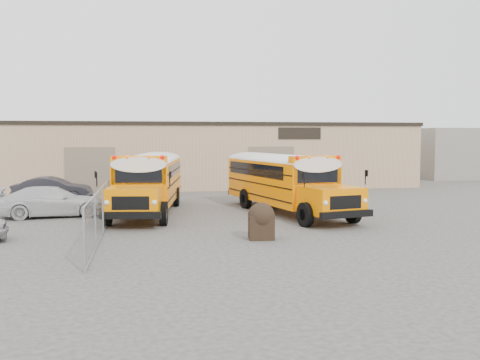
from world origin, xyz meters
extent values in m
plane|color=#3F3C3A|center=(0.00, 0.00, 0.00)|extent=(120.00, 120.00, 0.00)
cube|color=tan|center=(0.00, 20.00, 2.25)|extent=(30.00, 10.00, 4.50)
cube|color=black|center=(0.00, 20.00, 4.55)|extent=(30.20, 10.20, 0.25)
cube|color=black|center=(6.00, 14.98, 3.90)|extent=(3.00, 0.08, 0.80)
cube|color=gray|center=(-8.00, 14.98, 1.50)|extent=(3.20, 0.08, 3.00)
cube|color=gray|center=(4.00, 14.98, 1.50)|extent=(3.20, 0.08, 3.00)
cylinder|color=gray|center=(-6.00, -6.00, 0.90)|extent=(0.07, 0.07, 1.80)
cylinder|color=gray|center=(-6.00, -3.00, 0.90)|extent=(0.07, 0.07, 1.80)
cylinder|color=gray|center=(-6.00, 0.00, 0.90)|extent=(0.07, 0.07, 1.80)
cylinder|color=gray|center=(-6.00, 3.00, 0.90)|extent=(0.07, 0.07, 1.80)
cylinder|color=gray|center=(-6.00, 6.00, 0.90)|extent=(0.07, 0.07, 1.80)
cylinder|color=gray|center=(-6.00, 9.00, 0.90)|extent=(0.07, 0.07, 1.80)
cylinder|color=gray|center=(-6.00, 12.00, 0.90)|extent=(0.07, 0.07, 1.80)
cylinder|color=gray|center=(-6.00, 3.00, 1.78)|extent=(0.05, 18.00, 0.05)
cylinder|color=gray|center=(-6.00, 3.00, 0.05)|extent=(0.05, 18.00, 0.05)
cube|color=gray|center=(-6.00, 3.00, 0.90)|extent=(0.02, 18.00, 1.70)
cube|color=gray|center=(24.00, 24.00, 2.20)|extent=(10.00, 8.00, 4.40)
cube|color=orange|center=(-3.41, 12.03, 1.50)|extent=(3.41, 7.65, 1.99)
cube|color=orange|center=(-4.05, 7.31, 1.07)|extent=(2.41, 2.41, 1.12)
cube|color=black|center=(-3.91, 8.39, 2.06)|extent=(1.98, 0.33, 0.73)
cube|color=silver|center=(-3.41, 12.03, 2.65)|extent=(3.42, 7.73, 0.39)
cube|color=orange|center=(-3.88, 8.61, 2.68)|extent=(2.43, 0.80, 0.35)
sphere|color=#E50705|center=(-4.92, 8.52, 2.79)|extent=(0.19, 0.19, 0.19)
sphere|color=#E50705|center=(-2.89, 8.25, 2.79)|extent=(0.19, 0.19, 0.19)
sphere|color=orange|center=(-4.36, 8.45, 2.79)|extent=(0.19, 0.19, 0.19)
sphere|color=orange|center=(-3.45, 8.32, 2.79)|extent=(0.19, 0.19, 0.19)
cube|color=black|center=(-4.21, 6.17, 0.62)|extent=(2.39, 0.53, 0.27)
cube|color=black|center=(-2.91, 15.75, 0.62)|extent=(2.39, 0.51, 0.27)
cube|color=black|center=(-3.41, 12.03, 1.43)|extent=(3.42, 7.51, 0.06)
cube|color=black|center=(-3.37, 12.32, 2.06)|extent=(3.28, 6.50, 0.60)
cylinder|color=black|center=(-5.19, 7.57, 0.51)|extent=(0.41, 1.04, 1.01)
cylinder|color=black|center=(-2.89, 7.26, 0.51)|extent=(0.41, 1.04, 1.01)
cylinder|color=black|center=(-4.36, 13.65, 0.51)|extent=(0.41, 1.04, 1.01)
cylinder|color=black|center=(-2.07, 13.34, 0.51)|extent=(0.41, 1.04, 1.01)
cube|color=#FF8000|center=(0.76, 10.65, 1.50)|extent=(4.03, 7.73, 1.99)
cube|color=#FF8000|center=(1.83, 6.02, 1.06)|extent=(2.56, 2.56, 1.12)
cube|color=black|center=(1.59, 7.08, 2.06)|extent=(1.95, 0.51, 0.73)
cube|color=silver|center=(0.76, 10.65, 2.64)|extent=(4.05, 7.81, 0.39)
cube|color=#FF8000|center=(1.54, 7.30, 2.67)|extent=(2.43, 1.01, 0.35)
sphere|color=#E50705|center=(0.59, 6.85, 2.78)|extent=(0.19, 0.19, 0.19)
sphere|color=#E50705|center=(2.58, 7.31, 2.78)|extent=(0.19, 0.19, 0.19)
sphere|color=orange|center=(1.14, 6.98, 2.78)|extent=(0.19, 0.19, 0.19)
sphere|color=orange|center=(2.03, 7.18, 2.78)|extent=(0.19, 0.19, 0.19)
cube|color=black|center=(2.09, 4.91, 0.62)|extent=(2.36, 0.75, 0.27)
cube|color=black|center=(-0.09, 14.30, 0.62)|extent=(2.36, 0.73, 0.27)
cube|color=black|center=(0.76, 10.65, 1.43)|extent=(4.04, 7.60, 0.06)
cube|color=black|center=(0.69, 10.94, 2.06)|extent=(3.80, 6.60, 0.60)
cylinder|color=black|center=(0.68, 5.86, 0.50)|extent=(0.49, 1.04, 1.01)
cylinder|color=black|center=(2.93, 6.39, 0.50)|extent=(0.49, 1.04, 1.01)
cylinder|color=black|center=(-0.70, 11.83, 0.50)|extent=(0.49, 1.04, 1.01)
cylinder|color=black|center=(1.55, 12.35, 0.50)|extent=(0.49, 1.04, 1.01)
cube|color=black|center=(-0.31, -2.05, 0.44)|extent=(0.95, 0.87, 0.88)
sphere|color=black|center=(-0.31, -2.05, 0.84)|extent=(0.97, 0.97, 0.97)
imported|color=silver|center=(-8.63, 4.89, 0.70)|extent=(5.03, 2.60, 1.39)
imported|color=black|center=(-9.63, 10.71, 0.70)|extent=(4.30, 1.58, 1.41)
camera|label=1|loc=(-4.27, -20.61, 3.68)|focal=40.00mm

